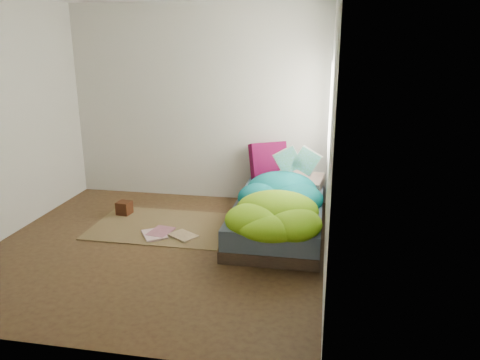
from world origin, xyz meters
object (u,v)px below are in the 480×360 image
floor_book_b (152,231)px  pillow_magenta (269,161)px  bed (279,216)px  wooden_box (124,208)px  floor_book_a (144,236)px  open_book (298,153)px

floor_book_b → pillow_magenta: bearing=56.7°
bed → wooden_box: (-1.96, 0.12, -0.08)m
wooden_box → floor_book_a: size_ratio=0.49×
bed → floor_book_b: bed is taller
pillow_magenta → open_book: bearing=-77.7°
open_book → wooden_box: (-2.13, -0.32, -0.73)m
wooden_box → floor_book_a: (0.52, -0.66, -0.07)m
pillow_magenta → floor_book_a: bearing=-158.9°
bed → floor_book_b: (-1.42, -0.38, -0.14)m
open_book → wooden_box: open_book is taller
bed → floor_book_a: (-1.45, -0.54, -0.14)m
pillow_magenta → bed: bearing=-104.2°
pillow_magenta → wooden_box: 1.96m
pillow_magenta → wooden_box: bearing=175.6°
wooden_box → floor_book_b: bearing=-42.2°
floor_book_b → bed: bearing=24.3°
bed → floor_book_b: 1.47m
bed → wooden_box: bearing=176.5°
floor_book_a → floor_book_b: bearing=46.4°
open_book → floor_book_a: open_book is taller
pillow_magenta → wooden_box: pillow_magenta is taller
bed → floor_book_a: size_ratio=6.10×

